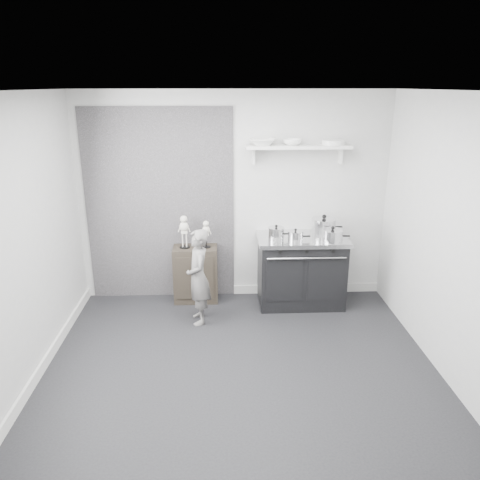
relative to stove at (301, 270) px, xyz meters
name	(u,v)px	position (x,y,z in m)	size (l,w,h in m)	color
ground	(240,367)	(-0.86, -1.48, -0.46)	(4.00, 4.00, 0.00)	black
room_shell	(229,208)	(-0.95, -1.33, 1.18)	(4.02, 3.62, 2.71)	silver
wall_shelf	(298,148)	(-0.06, 0.20, 1.55)	(1.30, 0.26, 0.24)	silver
stove	(301,270)	(0.00, 0.00, 0.00)	(1.14, 0.71, 0.91)	black
side_cabinet	(196,274)	(-1.37, 0.13, -0.09)	(0.57, 0.33, 0.74)	black
child	(198,277)	(-1.31, -0.47, 0.12)	(0.43, 0.28, 1.17)	slate
pot_front_left	(276,233)	(-0.35, -0.09, 0.53)	(0.29, 0.20, 0.19)	silver
pot_back_right	(324,226)	(0.29, 0.09, 0.56)	(0.40, 0.31, 0.26)	silver
pot_front_right	(332,236)	(0.33, -0.20, 0.53)	(0.35, 0.26, 0.20)	silver
pot_front_center	(296,236)	(-0.11, -0.15, 0.52)	(0.28, 0.19, 0.16)	silver
skeleton_full	(184,229)	(-1.50, 0.13, 0.53)	(0.14, 0.09, 0.50)	beige
skeleton_torso	(206,232)	(-1.22, 0.13, 0.49)	(0.11, 0.07, 0.41)	beige
bowl_large	(262,142)	(-0.51, 0.19, 1.62)	(0.33, 0.33, 0.08)	white
bowl_small	(292,142)	(-0.14, 0.19, 1.62)	(0.24, 0.24, 0.07)	white
plate_stack	(333,142)	(0.37, 0.19, 1.61)	(0.28, 0.28, 0.06)	silver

